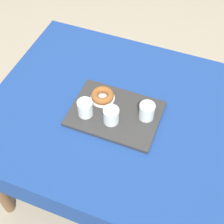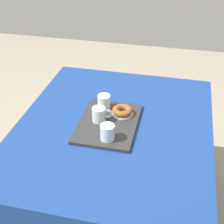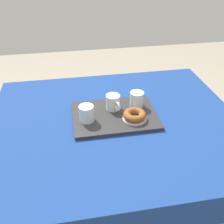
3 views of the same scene
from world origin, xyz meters
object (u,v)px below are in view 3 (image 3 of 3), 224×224
at_px(dining_table, 116,134).
at_px(tea_mug_left, 113,103).
at_px(water_glass_far, 87,115).
at_px(donut_plate_left, 134,118).
at_px(sugar_donut_left, 135,115).
at_px(water_glass_near, 137,100).
at_px(serving_tray, 116,115).

height_order(dining_table, tea_mug_left, tea_mug_left).
bearing_deg(water_glass_far, donut_plate_left, 174.19).
relative_size(donut_plate_left, sugar_donut_left, 1.07).
distance_m(dining_table, sugar_donut_left, 0.16).
xyz_separation_m(dining_table, water_glass_near, (-0.13, -0.09, 0.15)).
height_order(water_glass_near, water_glass_far, same).
bearing_deg(water_glass_far, water_glass_near, -161.57).
relative_size(dining_table, donut_plate_left, 10.45).
relative_size(water_glass_far, sugar_donut_left, 0.73).
bearing_deg(serving_tray, donut_plate_left, 145.71).
bearing_deg(water_glass_far, sugar_donut_left, 174.19).
bearing_deg(water_glass_near, dining_table, 33.98).
relative_size(tea_mug_left, donut_plate_left, 0.90).
distance_m(water_glass_near, donut_plate_left, 0.13).
relative_size(serving_tray, water_glass_near, 5.15).
relative_size(water_glass_near, donut_plate_left, 0.68).
bearing_deg(dining_table, tea_mug_left, -88.90).
xyz_separation_m(tea_mug_left, water_glass_near, (-0.13, -0.01, -0.00)).
distance_m(dining_table, water_glass_near, 0.22).
bearing_deg(sugar_donut_left, serving_tray, -34.29).
xyz_separation_m(serving_tray, tea_mug_left, (0.01, -0.05, 0.05)).
bearing_deg(sugar_donut_left, tea_mug_left, -50.21).
xyz_separation_m(water_glass_near, water_glass_far, (0.28, 0.09, 0.00)).
xyz_separation_m(dining_table, sugar_donut_left, (-0.09, 0.03, 0.13)).
height_order(water_glass_near, donut_plate_left, water_glass_near).
bearing_deg(water_glass_far, serving_tray, -167.17).
xyz_separation_m(dining_table, tea_mug_left, (0.00, -0.08, 0.15)).
distance_m(water_glass_far, sugar_donut_left, 0.24).
relative_size(water_glass_far, donut_plate_left, 0.68).
xyz_separation_m(water_glass_far, sugar_donut_left, (-0.24, 0.02, -0.01)).
distance_m(serving_tray, donut_plate_left, 0.11).
bearing_deg(donut_plate_left, dining_table, -17.55).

